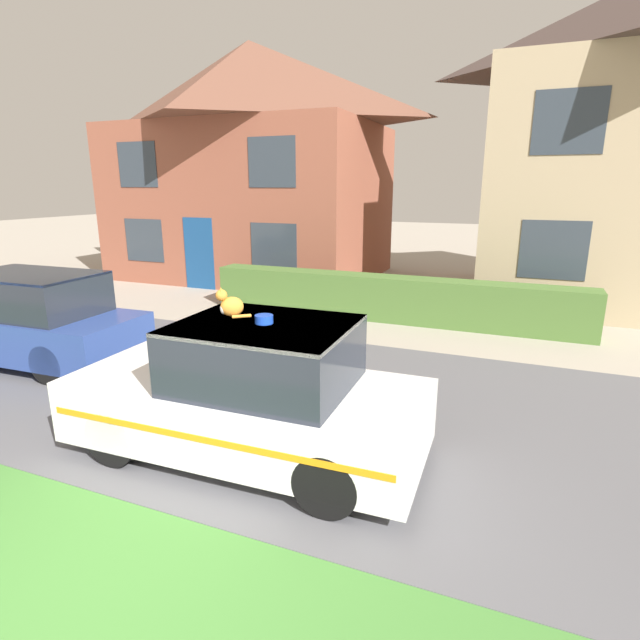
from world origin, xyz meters
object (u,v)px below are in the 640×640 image
object	(u,v)px
neighbour_car_near	(24,320)
house_left	(252,161)
police_car	(251,395)
cat	(230,305)

from	to	relation	value
neighbour_car_near	house_left	distance (m)	9.94
police_car	house_left	size ratio (longest dim) A/B	0.48
cat	house_left	world-z (taller)	house_left
police_car	cat	distance (m)	1.09
cat	neighbour_car_near	size ratio (longest dim) A/B	0.08
neighbour_car_near	house_left	size ratio (longest dim) A/B	0.53
neighbour_car_near	house_left	xyz separation A→B (m)	(-0.71, 9.44, 3.03)
neighbour_car_near	house_left	world-z (taller)	house_left
police_car	cat	world-z (taller)	cat
police_car	cat	bearing A→B (deg)	56.38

